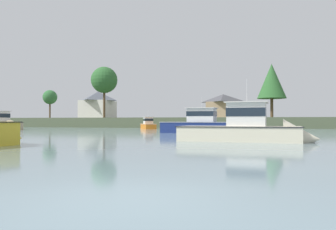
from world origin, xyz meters
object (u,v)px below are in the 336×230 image
object	(u,v)px
cruiser_cream	(254,133)
cruiser_orange	(148,126)
cruiser_sand	(0,125)
cruiser_navy	(210,128)

from	to	relation	value
cruiser_cream	cruiser_orange	bearing A→B (deg)	119.56
cruiser_sand	cruiser_orange	distance (m)	23.36
cruiser_navy	cruiser_cream	size ratio (longest dim) A/B	1.16
cruiser_navy	cruiser_orange	bearing A→B (deg)	127.34
cruiser_sand	cruiser_navy	bearing A→B (deg)	-8.69
cruiser_orange	cruiser_navy	distance (m)	21.99
cruiser_navy	cruiser_cream	bearing A→B (deg)	-71.37
cruiser_sand	cruiser_orange	size ratio (longest dim) A/B	1.59
cruiser_sand	cruiser_navy	size ratio (longest dim) A/B	0.97
cruiser_navy	cruiser_cream	world-z (taller)	cruiser_cream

